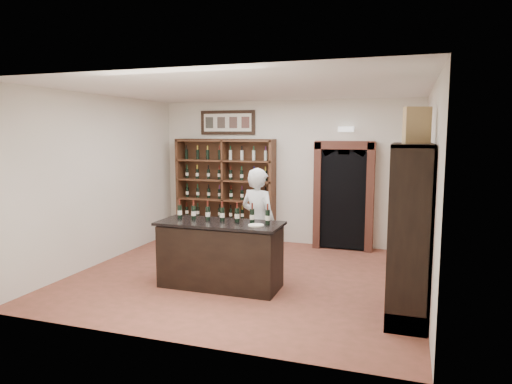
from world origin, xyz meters
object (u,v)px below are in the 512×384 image
tasting_counter (220,255)px  counter_bottle_0 (180,211)px  shopkeeper (258,223)px  wine_crate (417,125)px  side_cabinet (411,259)px  wine_shelf (226,190)px

tasting_counter → counter_bottle_0: size_ratio=6.27×
shopkeeper → counter_bottle_0: bearing=47.0°
tasting_counter → wine_crate: size_ratio=4.26×
wine_crate → side_cabinet: bearing=-114.5°
side_cabinet → wine_crate: wine_crate is taller
counter_bottle_0 → wine_crate: (3.45, -0.37, 1.31)m
side_cabinet → wine_crate: (0.00, 0.03, 1.67)m
counter_bottle_0 → wine_crate: size_ratio=0.68×
side_cabinet → wine_shelf: bearing=139.8°
shopkeeper → wine_crate: 2.96m
wine_shelf → tasting_counter: 3.19m
counter_bottle_0 → tasting_counter: bearing=-7.6°
counter_bottle_0 → side_cabinet: (3.44, -0.40, -0.35)m
wine_crate → counter_bottle_0: bearing=153.8°
wine_shelf → side_cabinet: same height
wine_shelf → side_cabinet: size_ratio=1.00×
counter_bottle_0 → wine_crate: wine_crate is taller
wine_shelf → tasting_counter: wine_shelf is taller
tasting_counter → wine_crate: (2.73, -0.27, 1.93)m
wine_shelf → shopkeeper: 2.70m
counter_bottle_0 → side_cabinet: size_ratio=0.14×
wine_shelf → side_cabinet: 5.02m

